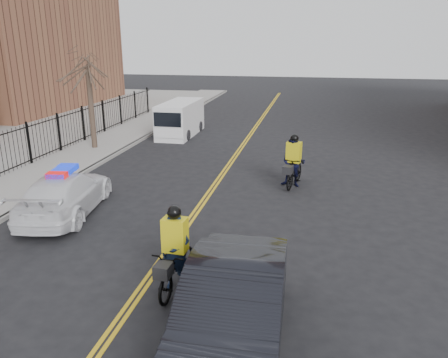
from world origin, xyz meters
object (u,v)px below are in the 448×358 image
(cyclist_near, at_px, (176,260))
(cyclist_far, at_px, (293,166))
(cargo_van, at_px, (180,119))
(police_cruiser, at_px, (65,193))
(dark_sedan, at_px, (232,314))

(cyclist_near, xyz_separation_m, cyclist_far, (2.29, 8.20, 0.11))
(cyclist_near, relative_size, cyclist_far, 0.99)
(cargo_van, xyz_separation_m, cyclist_near, (5.02, -16.67, -0.26))
(cyclist_near, bearing_deg, cyclist_far, 78.06)
(police_cruiser, distance_m, dark_sedan, 8.86)
(cargo_van, relative_size, cyclist_near, 2.23)
(cyclist_far, bearing_deg, police_cruiser, -136.15)
(police_cruiser, relative_size, cyclist_far, 2.37)
(police_cruiser, bearing_deg, cyclist_far, -157.95)
(dark_sedan, bearing_deg, cyclist_near, 128.87)
(police_cruiser, height_order, dark_sedan, dark_sedan)
(cargo_van, bearing_deg, cyclist_far, -48.99)
(cyclist_near, bearing_deg, cargo_van, 110.41)
(police_cruiser, distance_m, cyclist_far, 8.60)
(cargo_van, bearing_deg, police_cruiser, -89.98)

